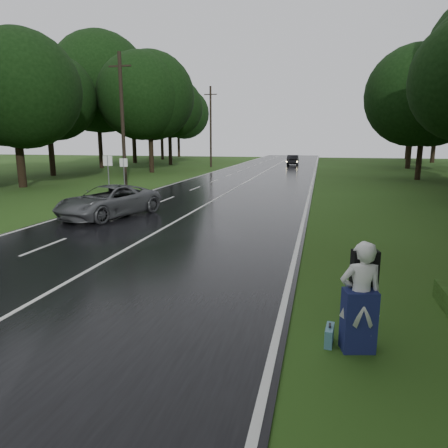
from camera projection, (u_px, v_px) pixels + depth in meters
The scene contains 16 objects.
ground at pixel (89, 271), 11.91m from camera, with size 160.00×160.00×0.00m, color #274915.
road at pixel (232, 190), 30.96m from camera, with size 12.00×140.00×0.04m, color black.
lane_center at pixel (232, 189), 30.95m from camera, with size 0.12×140.00×0.01m, color silver.
grey_car at pixel (109, 201), 20.01m from camera, with size 2.54×5.52×1.53m, color #4D5052.
far_car at pixel (293, 160), 60.26m from camera, with size 1.58×4.53×1.49m, color black.
hitchhiker at pixel (360, 300), 7.29m from camera, with size 0.85×0.80×2.07m.
suitcase at pixel (329, 335), 7.65m from camera, with size 0.14×0.49×0.35m, color teal.
utility_pole_mid at pixel (126, 188), 32.16m from camera, with size 1.80×0.28×10.18m, color black, non-canonical shape.
utility_pole_far at pixel (211, 167), 56.80m from camera, with size 1.80×0.28×10.83m, color black, non-canonical shape.
road_sign_a at pixel (110, 197), 27.18m from camera, with size 0.66×0.10×2.74m, color white, non-canonical shape.
road_sign_b at pixel (125, 193), 29.28m from camera, with size 0.59×0.10×2.47m, color white, non-canonical shape.
tree_left_d at pixel (23, 187), 32.85m from camera, with size 8.03×8.03×12.55m, color black, non-canonical shape.
tree_left_e at pixel (152, 172), 47.42m from camera, with size 9.44×9.44×14.75m, color black, non-canonical shape.
tree_left_f at pixel (171, 165), 61.99m from camera, with size 9.80×9.80×15.32m, color black, non-canonical shape.
tree_right_e at pixel (417, 180), 38.86m from camera, with size 8.22×8.22×12.84m, color black, non-canonical shape.
tree_right_f at pixel (407, 169), 53.80m from camera, with size 8.65×8.65×13.51m, color black, non-canonical shape.
Camera 1 is at (6.48, -10.15, 3.80)m, focal length 32.53 mm.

